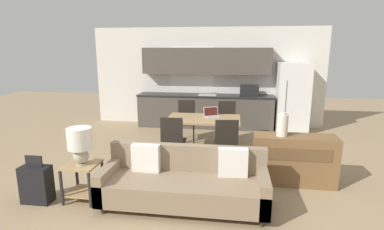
# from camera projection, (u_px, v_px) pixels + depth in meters

# --- Properties ---
(ground_plane) EXTENTS (20.00, 20.00, 0.00)m
(ground_plane) POSITION_uv_depth(u_px,v_px,m) (173.00, 204.00, 4.18)
(ground_plane) COLOR #9E8460
(wall_back) EXTENTS (6.40, 0.07, 2.70)m
(wall_back) POSITION_uv_depth(u_px,v_px,m) (206.00, 77.00, 8.36)
(wall_back) COLOR silver
(wall_back) RESTS_ON ground_plane
(kitchen_counter) EXTENTS (3.68, 0.65, 2.15)m
(kitchen_counter) POSITION_uv_depth(u_px,v_px,m) (206.00, 97.00, 8.18)
(kitchen_counter) COLOR #4C443D
(kitchen_counter) RESTS_ON ground_plane
(refrigerator) EXTENTS (0.79, 0.76, 1.78)m
(refrigerator) POSITION_uv_depth(u_px,v_px,m) (292.00, 97.00, 7.74)
(refrigerator) COLOR white
(refrigerator) RESTS_ON ground_plane
(dining_table) EXTENTS (1.49, 0.92, 0.73)m
(dining_table) POSITION_uv_depth(u_px,v_px,m) (203.00, 121.00, 6.14)
(dining_table) COLOR tan
(dining_table) RESTS_ON ground_plane
(couch) EXTENTS (2.25, 0.80, 0.81)m
(couch) POSITION_uv_depth(u_px,v_px,m) (184.00, 182.00, 4.13)
(couch) COLOR #3D2D1E
(couch) RESTS_ON ground_plane
(side_table) EXTENTS (0.45, 0.45, 0.54)m
(side_table) POSITION_uv_depth(u_px,v_px,m) (82.00, 176.00, 4.25)
(side_table) COLOR tan
(side_table) RESTS_ON ground_plane
(table_lamp) EXTENTS (0.33, 0.33, 0.53)m
(table_lamp) POSITION_uv_depth(u_px,v_px,m) (80.00, 143.00, 4.11)
(table_lamp) COLOR #B2A893
(table_lamp) RESTS_ON side_table
(credenza) EXTENTS (1.27, 0.42, 0.79)m
(credenza) POSITION_uv_depth(u_px,v_px,m) (294.00, 160.00, 4.76)
(credenza) COLOR brown
(credenza) RESTS_ON ground_plane
(vase) EXTENTS (0.17, 0.17, 0.37)m
(vase) POSITION_uv_depth(u_px,v_px,m) (282.00, 125.00, 4.64)
(vase) COLOR beige
(vase) RESTS_ON credenza
(dining_chair_far_right) EXTENTS (0.47, 0.47, 0.94)m
(dining_chair_far_right) POSITION_uv_depth(u_px,v_px,m) (227.00, 120.00, 6.88)
(dining_chair_far_right) COLOR black
(dining_chair_far_right) RESTS_ON ground_plane
(dining_chair_far_left) EXTENTS (0.47, 0.47, 0.94)m
(dining_chair_far_left) POSITION_uv_depth(u_px,v_px,m) (186.00, 119.00, 7.02)
(dining_chair_far_left) COLOR black
(dining_chair_far_left) RESTS_ON ground_plane
(dining_chair_near_left) EXTENTS (0.43, 0.43, 0.94)m
(dining_chair_near_left) POSITION_uv_depth(u_px,v_px,m) (173.00, 139.00, 5.46)
(dining_chair_near_left) COLOR black
(dining_chair_near_left) RESTS_ON ground_plane
(dining_chair_near_right) EXTENTS (0.48, 0.48, 0.94)m
(dining_chair_near_right) POSITION_uv_depth(u_px,v_px,m) (226.00, 142.00, 5.29)
(dining_chair_near_right) COLOR black
(dining_chair_near_right) RESTS_ON ground_plane
(laptop) EXTENTS (0.40, 0.37, 0.20)m
(laptop) POSITION_uv_depth(u_px,v_px,m) (212.00, 114.00, 6.25)
(laptop) COLOR #B7BABC
(laptop) RESTS_ON dining_table
(suitcase) EXTENTS (0.41, 0.22, 0.69)m
(suitcase) POSITION_uv_depth(u_px,v_px,m) (37.00, 184.00, 4.19)
(suitcase) COLOR black
(suitcase) RESTS_ON ground_plane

